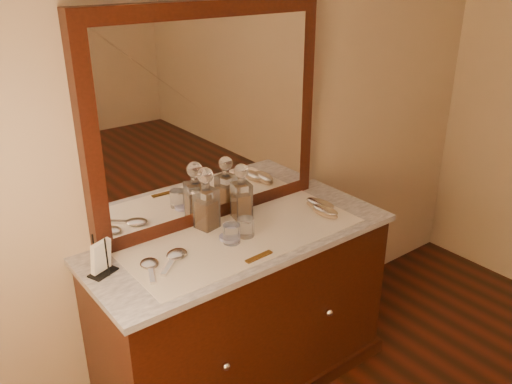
% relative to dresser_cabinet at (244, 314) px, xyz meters
% --- Properties ---
extents(dresser_cabinet, '(1.40, 0.55, 0.82)m').
position_rel_dresser_cabinet_xyz_m(dresser_cabinet, '(0.00, 0.00, 0.00)').
color(dresser_cabinet, black).
rests_on(dresser_cabinet, floor).
extents(dresser_plinth, '(1.46, 0.59, 0.08)m').
position_rel_dresser_cabinet_xyz_m(dresser_plinth, '(0.00, 0.00, -0.37)').
color(dresser_plinth, black).
rests_on(dresser_plinth, floor).
extents(knob_left, '(0.04, 0.04, 0.04)m').
position_rel_dresser_cabinet_xyz_m(knob_left, '(-0.30, -0.28, 0.04)').
color(knob_left, silver).
rests_on(knob_left, dresser_cabinet).
extents(knob_right, '(0.04, 0.04, 0.04)m').
position_rel_dresser_cabinet_xyz_m(knob_right, '(0.30, -0.28, 0.04)').
color(knob_right, silver).
rests_on(knob_right, dresser_cabinet).
extents(marble_top, '(1.44, 0.59, 0.03)m').
position_rel_dresser_cabinet_xyz_m(marble_top, '(0.00, 0.00, 0.42)').
color(marble_top, white).
rests_on(marble_top, dresser_cabinet).
extents(mirror_frame, '(1.20, 0.08, 1.00)m').
position_rel_dresser_cabinet_xyz_m(mirror_frame, '(0.00, 0.25, 0.94)').
color(mirror_frame, black).
rests_on(mirror_frame, marble_top).
extents(mirror_glass, '(1.06, 0.01, 0.86)m').
position_rel_dresser_cabinet_xyz_m(mirror_glass, '(0.00, 0.21, 0.94)').
color(mirror_glass, white).
rests_on(mirror_glass, marble_top).
extents(lace_runner, '(1.10, 0.45, 0.00)m').
position_rel_dresser_cabinet_xyz_m(lace_runner, '(0.00, -0.02, 0.44)').
color(lace_runner, silver).
rests_on(lace_runner, marble_top).
extents(pin_dish, '(0.10, 0.10, 0.01)m').
position_rel_dresser_cabinet_xyz_m(pin_dish, '(-0.08, 0.01, 0.45)').
color(pin_dish, white).
rests_on(pin_dish, lace_runner).
extents(comb, '(0.14, 0.03, 0.01)m').
position_rel_dresser_cabinet_xyz_m(comb, '(-0.07, -0.21, 0.45)').
color(comb, brown).
rests_on(comb, lace_runner).
extents(napkin_rack, '(0.13, 0.10, 0.17)m').
position_rel_dresser_cabinet_xyz_m(napkin_rack, '(-0.63, 0.08, 0.51)').
color(napkin_rack, black).
rests_on(napkin_rack, marble_top).
extents(decanter_left, '(0.11, 0.11, 0.30)m').
position_rel_dresser_cabinet_xyz_m(decanter_left, '(-0.09, 0.16, 0.56)').
color(decanter_left, '#9A5816').
rests_on(decanter_left, lace_runner).
extents(decanter_right, '(0.10, 0.10, 0.28)m').
position_rel_dresser_cabinet_xyz_m(decanter_right, '(0.10, 0.14, 0.55)').
color(decanter_right, '#9A5816').
rests_on(decanter_right, lace_runner).
extents(brush_near, '(0.08, 0.16, 0.04)m').
position_rel_dresser_cabinet_xyz_m(brush_near, '(0.44, -0.09, 0.47)').
color(brush_near, '#A08162').
rests_on(brush_near, lace_runner).
extents(brush_far, '(0.10, 0.17, 0.05)m').
position_rel_dresser_cabinet_xyz_m(brush_far, '(0.47, -0.02, 0.47)').
color(brush_far, '#A08162').
rests_on(brush_far, lace_runner).
extents(hand_mirror_outer, '(0.12, 0.20, 0.02)m').
position_rel_dresser_cabinet_xyz_m(hand_mirror_outer, '(-0.47, 0.00, 0.45)').
color(hand_mirror_outer, silver).
rests_on(hand_mirror_outer, lace_runner).
extents(hand_mirror_inner, '(0.20, 0.18, 0.02)m').
position_rel_dresser_cabinet_xyz_m(hand_mirror_inner, '(-0.35, 0.00, 0.45)').
color(hand_mirror_inner, silver).
rests_on(hand_mirror_inner, lace_runner).
extents(tumblers, '(0.16, 0.09, 0.09)m').
position_rel_dresser_cabinet_xyz_m(tumblers, '(-0.04, -0.03, 0.49)').
color(tumblers, white).
rests_on(tumblers, lace_runner).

